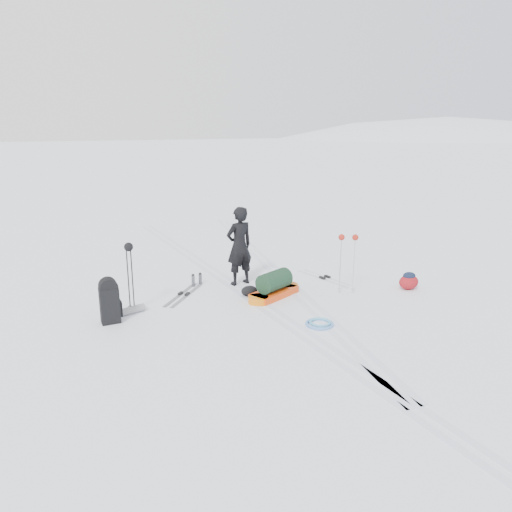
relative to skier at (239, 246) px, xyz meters
The scene contains 14 objects.
ground 1.46m from the skier, 96.63° to the right, with size 200.00×200.00×0.00m, color white.
snow_hill_backdrop 125.24m from the skier, 52.97° to the left, with size 359.50×192.00×162.45m.
ski_tracks 1.08m from the skier, 25.00° to the right, with size 3.38×17.97×0.01m.
skier is the anchor object (origin of this frame).
pulk_sled 1.41m from the skier, 71.10° to the right, with size 1.58×1.09×0.59m.
expedition_rucksack 3.40m from the skier, 158.62° to the right, with size 0.93×0.61×0.91m.
ski_poles_black 2.84m from the skier, 162.52° to the right, with size 0.20×0.18×1.48m.
ski_poles_silver 2.56m from the skier, 38.38° to the right, with size 0.41×0.27×1.39m.
touring_skis_grey 1.75m from the skier, 169.80° to the right, with size 1.23×1.44×0.06m.
touring_skis_white 2.36m from the skier, 11.93° to the right, with size 0.67×1.77×0.06m.
rope_coil 3.14m from the skier, 80.09° to the right, with size 0.69×0.69×0.07m.
small_daypack 4.07m from the skier, 28.55° to the right, with size 0.60×0.58×0.41m.
thermos_pair 1.31m from the skier, 163.34° to the left, with size 0.30×0.20×0.31m.
stuff_sack 1.22m from the skier, 96.99° to the right, with size 0.45×0.39×0.23m.
Camera 1 is at (-3.99, -9.65, 3.81)m, focal length 35.00 mm.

